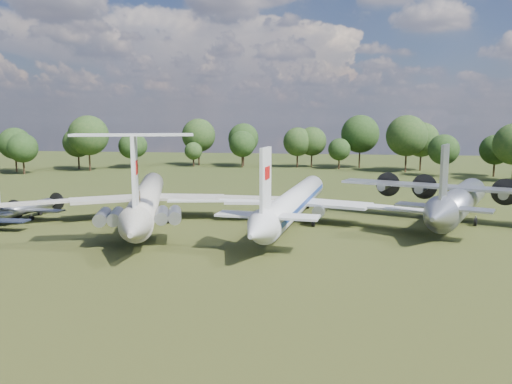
% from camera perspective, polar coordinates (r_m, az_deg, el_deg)
% --- Properties ---
extents(ground, '(300.00, 300.00, 0.00)m').
position_cam_1_polar(ground, '(70.55, -8.51, -3.64)').
color(ground, '#203C14').
rests_on(ground, ground).
extents(il62_airliner, '(53.96, 61.64, 5.09)m').
position_cam_1_polar(il62_airliner, '(72.91, -12.39, -1.33)').
color(il62_airliner, silver).
rests_on(il62_airliner, ground).
extents(tu104_jet, '(41.32, 52.35, 4.90)m').
position_cam_1_polar(tu104_jet, '(69.60, 4.37, -1.68)').
color(tu104_jet, silver).
rests_on(tu104_jet, ground).
extents(an12_transport, '(45.86, 48.14, 5.04)m').
position_cam_1_polar(an12_transport, '(75.80, 22.16, -1.41)').
color(an12_transport, '#9B9DA3').
rests_on(an12_transport, ground).
extents(small_prop_northwest, '(13.95, 17.69, 2.39)m').
position_cam_1_polar(small_prop_northwest, '(80.24, -24.97, -2.03)').
color(small_prop_northwest, '#93959A').
rests_on(small_prop_northwest, ground).
extents(person_on_il62, '(0.74, 0.63, 1.72)m').
position_cam_1_polar(person_on_il62, '(58.36, -13.33, -0.33)').
color(person_on_il62, olive).
rests_on(person_on_il62, il62_airliner).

